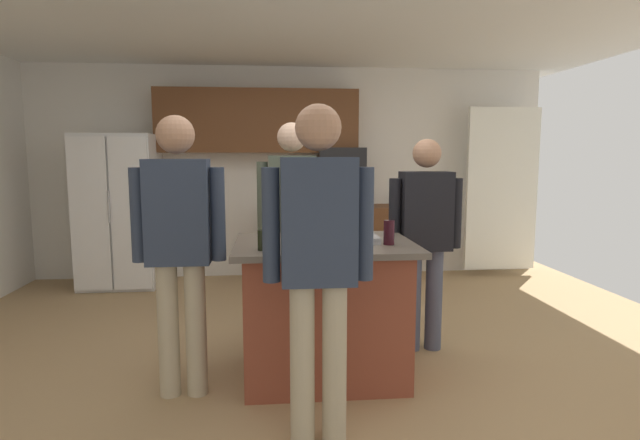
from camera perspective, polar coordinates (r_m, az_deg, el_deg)
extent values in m
plane|color=tan|center=(3.96, -1.56, -15.26)|extent=(7.04, 7.04, 0.00)
cube|color=white|center=(6.46, -3.29, 5.32)|extent=(6.40, 0.10, 2.60)
cube|color=white|center=(6.70, 19.71, 3.26)|extent=(0.90, 0.06, 2.00)
cube|color=brown|center=(6.27, -6.99, 10.93)|extent=(2.40, 0.35, 0.75)
sphere|color=#4C3823|center=(6.09, -1.28, 11.09)|extent=(0.04, 0.04, 0.04)
cube|color=brown|center=(6.28, 2.36, -2.53)|extent=(1.80, 0.60, 0.90)
sphere|color=#4C3823|center=(6.06, 6.99, -2.95)|extent=(0.04, 0.04, 0.04)
cube|color=white|center=(6.34, -21.51, 0.96)|extent=(0.86, 0.70, 1.76)
cube|color=white|center=(6.05, -24.43, 0.54)|extent=(0.41, 0.04, 1.68)
cube|color=white|center=(5.92, -20.49, 0.61)|extent=(0.41, 0.04, 1.68)
cylinder|color=#B2B2B7|center=(5.95, -22.60, 1.38)|extent=(0.02, 0.02, 0.35)
cube|color=black|center=(6.21, 2.38, 6.63)|extent=(0.56, 0.40, 0.32)
cube|color=brown|center=(3.54, 0.47, -10.32)|extent=(1.06, 0.78, 0.90)
cube|color=#60564C|center=(3.42, 0.48, -2.81)|extent=(1.20, 0.92, 0.04)
cylinder|color=tan|center=(2.78, -2.00, -15.79)|extent=(0.13, 0.13, 0.86)
cylinder|color=tan|center=(2.79, 1.63, -15.66)|extent=(0.13, 0.13, 0.86)
cube|color=#2D384C|center=(2.58, -0.19, -0.13)|extent=(0.38, 0.22, 0.65)
sphere|color=tan|center=(2.56, -0.19, 10.34)|extent=(0.23, 0.23, 0.23)
cylinder|color=#2D384C|center=(2.57, -5.52, -0.59)|extent=(0.09, 0.09, 0.58)
cylinder|color=#2D384C|center=(2.62, 5.05, -0.45)|extent=(0.09, 0.09, 0.58)
cylinder|color=#4C5166|center=(4.07, 10.34, -8.81)|extent=(0.13, 0.13, 0.80)
cylinder|color=#4C5166|center=(4.12, 12.64, -8.68)|extent=(0.13, 0.13, 0.80)
cube|color=black|center=(3.96, 11.75, 1.01)|extent=(0.38, 0.22, 0.60)
sphere|color=tan|center=(3.94, 11.91, 7.34)|extent=(0.22, 0.22, 0.22)
cylinder|color=black|center=(3.90, 8.37, 0.69)|extent=(0.09, 0.09, 0.54)
cylinder|color=black|center=(4.04, 15.00, 0.74)|extent=(0.09, 0.09, 0.54)
cylinder|color=tan|center=(3.40, -16.64, -11.74)|extent=(0.13, 0.13, 0.85)
cylinder|color=tan|center=(3.37, -13.74, -11.81)|extent=(0.13, 0.13, 0.85)
cube|color=#2D384C|center=(3.22, -15.63, 0.90)|extent=(0.38, 0.22, 0.64)
sphere|color=tan|center=(3.21, -15.92, 9.20)|extent=(0.23, 0.23, 0.23)
cylinder|color=#2D384C|center=(3.28, -19.76, 0.52)|extent=(0.09, 0.09, 0.58)
cylinder|color=#2D384C|center=(3.19, -11.38, 0.64)|extent=(0.09, 0.09, 0.58)
cylinder|color=#4C5166|center=(4.29, -4.23, -7.40)|extent=(0.13, 0.13, 0.87)
cylinder|color=#4C5166|center=(4.29, -1.94, -7.37)|extent=(0.13, 0.13, 0.87)
cube|color=#4C5647|center=(4.16, -3.16, 2.76)|extent=(0.38, 0.22, 0.65)
sphere|color=beige|center=(4.15, -3.20, 9.27)|extent=(0.23, 0.23, 0.23)
cylinder|color=#4C5647|center=(4.16, -6.46, 2.48)|extent=(0.09, 0.09, 0.59)
cylinder|color=#4C5647|center=(4.18, 0.14, 2.55)|extent=(0.09, 0.09, 0.59)
cylinder|color=black|center=(3.10, -1.79, -1.99)|extent=(0.07, 0.07, 0.16)
cylinder|color=black|center=(3.13, -6.46, -2.27)|extent=(0.06, 0.06, 0.13)
cylinder|color=#320F17|center=(3.34, 7.75, -1.40)|extent=(0.07, 0.07, 0.16)
cylinder|color=black|center=(3.19, -0.22, -2.03)|extent=(0.06, 0.06, 0.13)
cylinder|color=white|center=(3.49, -3.15, -1.41)|extent=(0.08, 0.08, 0.11)
torus|color=white|center=(3.49, -2.27, -1.31)|extent=(0.06, 0.01, 0.06)
cube|color=#B7B7BC|center=(3.44, 2.78, -2.27)|extent=(0.44, 0.30, 0.02)
cube|color=#A8A8AD|center=(3.44, 2.78, -1.94)|extent=(0.44, 0.30, 0.02)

